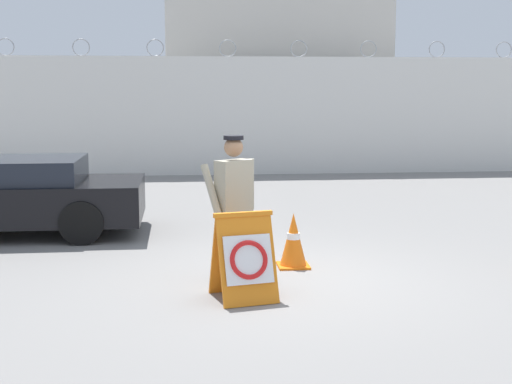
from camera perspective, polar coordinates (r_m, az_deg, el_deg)
name	(u,v)px	position (r m, az deg, el deg)	size (l,w,h in m)	color
ground_plane	(285,281)	(8.94, 2.37, -7.12)	(90.00, 90.00, 0.00)	gray
perimeter_wall	(228,116)	(19.73, -2.25, 6.12)	(36.00, 0.30, 3.68)	silver
building_block	(267,72)	(25.03, 0.89, 9.60)	(6.81, 7.49, 5.87)	beige
barricade_sign	(245,257)	(8.05, -0.92, -5.18)	(0.78, 0.80, 1.01)	orange
security_guard	(234,200)	(8.68, -1.80, -0.68)	(0.68, 0.47, 1.81)	#232838
traffic_cone_mid	(293,240)	(9.55, 3.01, -3.89)	(0.42, 0.42, 0.73)	orange
parked_car_front_coupe	(2,196)	(12.29, -19.67, -0.28)	(4.62, 2.04, 1.25)	black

